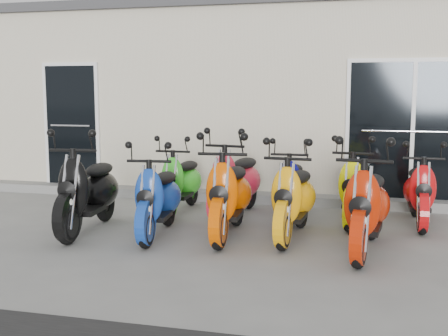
{
  "coord_description": "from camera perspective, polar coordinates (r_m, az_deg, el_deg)",
  "views": [
    {
      "loc": [
        1.88,
        -6.9,
        1.83
      ],
      "look_at": [
        0.0,
        0.6,
        0.75
      ],
      "focal_mm": 45.0,
      "sensor_mm": 36.0,
      "label": 1
    }
  ],
  "objects": [
    {
      "name": "scooter_front_blue",
      "position": [
        7.06,
        -6.73,
        -1.99
      ],
      "size": [
        0.78,
        1.73,
        1.24
      ],
      "primitive_type": null,
      "rotation": [
        0.0,
        0.0,
        0.1
      ],
      "color": "#133B9D",
      "rests_on": "ground"
    },
    {
      "name": "scooter_back_blue",
      "position": [
        8.06,
        6.9,
        -0.94
      ],
      "size": [
        0.63,
        1.62,
        1.19
      ],
      "primitive_type": null,
      "rotation": [
        0.0,
        0.0,
        0.03
      ],
      "color": "#0B0A81",
      "rests_on": "ground"
    },
    {
      "name": "ground",
      "position": [
        7.39,
        -1.14,
        -6.4
      ],
      "size": [
        80.0,
        80.0,
        0.0
      ],
      "primitive_type": "plane",
      "color": "gray",
      "rests_on": "ground"
    },
    {
      "name": "scooter_front_black",
      "position": [
        7.43,
        -13.66,
        -1.15
      ],
      "size": [
        0.83,
        1.91,
        1.37
      ],
      "primitive_type": null,
      "rotation": [
        0.0,
        0.0,
        0.09
      ],
      "color": "black",
      "rests_on": "ground"
    },
    {
      "name": "door_left",
      "position": [
        10.42,
        -15.2,
        4.53
      ],
      "size": [
        1.07,
        0.08,
        2.22
      ],
      "primitive_type": "cube",
      "color": "black",
      "rests_on": "front_step"
    },
    {
      "name": "building",
      "position": [
        12.25,
        5.28,
        6.83
      ],
      "size": [
        14.0,
        6.0,
        3.2
      ],
      "primitive_type": "cube",
      "color": "beige",
      "rests_on": "ground"
    },
    {
      "name": "scooter_back_yellow",
      "position": [
        7.95,
        13.22,
        -1.0
      ],
      "size": [
        0.78,
        1.74,
        1.25
      ],
      "primitive_type": null,
      "rotation": [
        0.0,
        0.0,
        -0.1
      ],
      "color": "#FAFF02",
      "rests_on": "ground"
    },
    {
      "name": "scooter_front_orange_a",
      "position": [
        6.97,
        0.52,
        -1.59
      ],
      "size": [
        0.75,
        1.86,
        1.35
      ],
      "primitive_type": null,
      "rotation": [
        0.0,
        0.0,
        0.05
      ],
      "color": "#E35000",
      "rests_on": "ground"
    },
    {
      "name": "scooter_back_green",
      "position": [
        8.42,
        -4.38,
        -0.52
      ],
      "size": [
        0.59,
        1.61,
        1.19
      ],
      "primitive_type": null,
      "rotation": [
        0.0,
        0.0,
        -0.0
      ],
      "color": "#3CD82A",
      "rests_on": "ground"
    },
    {
      "name": "scooter_front_orange_b",
      "position": [
        6.96,
        7.1,
        -1.93
      ],
      "size": [
        0.76,
        1.79,
        1.29
      ],
      "primitive_type": null,
      "rotation": [
        0.0,
        0.0,
        -0.07
      ],
      "color": "#F7A40B",
      "rests_on": "ground"
    },
    {
      "name": "door_right",
      "position": [
        9.12,
        18.61,
        3.95
      ],
      "size": [
        2.02,
        0.08,
        2.22
      ],
      "primitive_type": "cube",
      "color": "black",
      "rests_on": "front_step"
    },
    {
      "name": "scooter_front_red",
      "position": [
        6.49,
        14.38,
        -2.53
      ],
      "size": [
        0.88,
        1.9,
        1.36
      ],
      "primitive_type": null,
      "rotation": [
        0.0,
        0.0,
        -0.12
      ],
      "color": "#BB2005",
      "rests_on": "ground"
    },
    {
      "name": "scooter_back_red",
      "position": [
        8.09,
        1.18,
        -0.35
      ],
      "size": [
        0.91,
        1.87,
        1.32
      ],
      "primitive_type": null,
      "rotation": [
        0.0,
        0.0,
        -0.15
      ],
      "color": "red",
      "rests_on": "ground"
    },
    {
      "name": "scooter_back_extra",
      "position": [
        8.03,
        19.29,
        -1.36
      ],
      "size": [
        0.59,
        1.61,
        1.19
      ],
      "primitive_type": null,
      "rotation": [
        0.0,
        0.0,
        -0.0
      ],
      "color": "red",
      "rests_on": "ground"
    },
    {
      "name": "roof_cap",
      "position": [
        12.34,
        5.38,
        14.66
      ],
      "size": [
        14.2,
        6.2,
        0.16
      ],
      "primitive_type": "cube",
      "color": "#3F3F42",
      "rests_on": "building"
    },
    {
      "name": "front_step",
      "position": [
        9.29,
        2.14,
        -2.95
      ],
      "size": [
        14.0,
        0.4,
        0.15
      ],
      "primitive_type": "cube",
      "color": "gray",
      "rests_on": "ground"
    }
  ]
}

